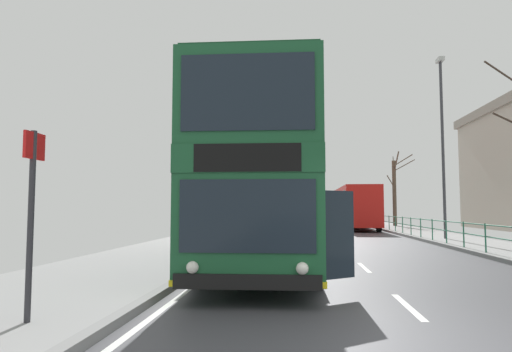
# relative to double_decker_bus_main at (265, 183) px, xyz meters

# --- Properties ---
(double_decker_bus_main) EXTENTS (3.35, 10.28, 4.42)m
(double_decker_bus_main) POSITION_rel_double_decker_bus_main_xyz_m (0.00, 0.00, 0.00)
(double_decker_bus_main) COLOR #19512D
(double_decker_bus_main) RESTS_ON ground
(background_bus_far_lane) EXTENTS (2.67, 10.83, 3.19)m
(background_bus_far_lane) POSITION_rel_double_decker_bus_main_xyz_m (5.36, 22.71, -0.57)
(background_bus_far_lane) COLOR red
(background_bus_far_lane) RESTS_ON ground
(pedestrian_railing_far_kerb) EXTENTS (0.05, 29.23, 0.96)m
(pedestrian_railing_far_kerb) POSITION_rel_double_decker_bus_main_xyz_m (7.14, 6.33, -1.52)
(pedestrian_railing_far_kerb) COLOR #236B4C
(pedestrian_railing_far_kerb) RESTS_ON ground
(bus_stop_sign_near) EXTENTS (0.08, 0.44, 2.50)m
(bus_stop_sign_near) POSITION_rel_double_decker_bus_main_xyz_m (-2.59, -6.54, -0.62)
(bus_stop_sign_near) COLOR #2D2D33
(bus_stop_sign_near) RESTS_ON ground
(street_lamp_far_side) EXTENTS (0.28, 0.60, 8.97)m
(street_lamp_far_side) POSITION_rel_double_decker_bus_main_xyz_m (8.05, 10.27, 2.94)
(street_lamp_far_side) COLOR #38383D
(street_lamp_far_side) RESTS_ON ground
(bare_tree_far_00) EXTENTS (2.32, 3.14, 6.16)m
(bare_tree_far_00) POSITION_rel_double_decker_bus_main_xyz_m (9.12, 26.22, 0.87)
(bare_tree_far_00) COLOR brown
(bare_tree_far_00) RESTS_ON ground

